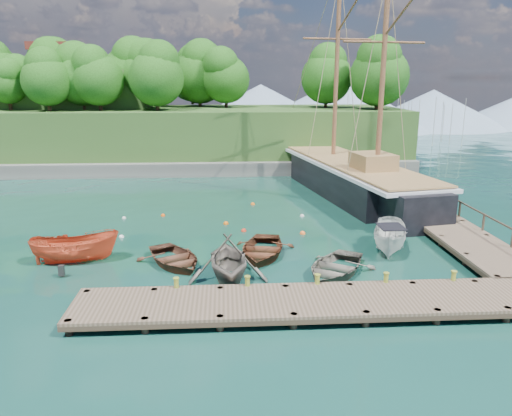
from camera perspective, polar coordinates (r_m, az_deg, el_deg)
The scene contains 25 objects.
ground at distance 26.48m, azimuth 0.68°, elevation -5.61°, with size 160.00×160.00×0.00m, color #113727.
dock_near at distance 20.62m, azimuth 7.71°, elevation -10.56°, with size 20.00×3.20×1.10m.
dock_east at distance 35.56m, azimuth 18.61°, elevation -0.34°, with size 3.20×24.00×1.10m.
bollard_0 at distance 21.80m, azimuth -9.01°, elevation -10.41°, with size 0.26×0.26×0.45m, color olive.
bollard_1 at distance 21.72m, azimuth -0.98°, elevation -10.33°, with size 0.26×0.26×0.45m, color olive.
bollard_2 at distance 22.05m, azimuth 6.96°, elevation -10.04°, with size 0.26×0.26×0.45m, color olive.
bollard_3 at distance 22.77m, azimuth 14.51°, elevation -9.60°, with size 0.26×0.26×0.45m, color olive.
bollard_4 at distance 23.85m, azimuth 21.47°, elevation -9.05°, with size 0.26×0.26×0.45m, color olive.
rowboat_0 at distance 25.79m, azimuth -9.26°, elevation -6.37°, with size 3.09×4.32×0.89m, color #4F2E1F.
rowboat_1 at distance 23.72m, azimuth -3.21°, elevation -8.12°, with size 3.76×4.35×2.29m, color #675F55.
rowboat_2 at distance 26.69m, azimuth 0.67°, elevation -5.44°, with size 3.28×4.59×0.95m, color #512A18.
rowboat_3 at distance 24.57m, azimuth 8.94°, elevation -7.45°, with size 3.25×4.54×0.94m, color #5F5B4F.
motorboat_orange at distance 27.35m, azimuth -19.85°, elevation -5.85°, with size 1.67×4.43×1.71m, color #D64F2A.
cabin_boat_white at distance 28.20m, azimuth 15.00°, elevation -4.84°, with size 1.71×4.56×1.76m, color silver.
schooner at distance 40.73m, azimuth 10.93°, elevation 3.05°, with size 8.78×28.19×20.92m.
mooring_buoy_0 at distance 30.66m, azimuth -15.12°, elevation -3.27°, with size 0.30×0.30×0.30m, color white.
mooring_buoy_1 at distance 32.32m, azimuth -3.46°, elevation -1.85°, with size 0.34×0.34×0.34m, color #D55C0B.
mooring_buoy_2 at distance 30.78m, azimuth -1.41°, elevation -2.68°, with size 0.33×0.33×0.33m, color red.
mooring_buoy_3 at distance 34.16m, azimuth 5.29°, elevation -0.97°, with size 0.30×0.30×0.30m, color silver.
mooring_buoy_4 at distance 34.73m, azimuth -10.57°, elevation -0.91°, with size 0.30×0.30×0.30m, color #EE5006.
mooring_buoy_5 at distance 37.19m, azimuth -0.37°, elevation 0.38°, with size 0.32×0.32×0.32m, color orange.
mooring_buoy_6 at distance 34.66m, azimuth -14.84°, elevation -1.18°, with size 0.28×0.28×0.28m, color silver.
mooring_buoy_7 at distance 30.38m, azimuth 5.35°, elevation -2.97°, with size 0.35×0.35×0.35m, color orange.
headland at distance 57.31m, azimuth -14.94°, elevation 10.55°, with size 51.00×19.31×12.90m.
distant_ridge at distance 95.09m, azimuth 0.11°, elevation 11.76°, with size 117.00×40.00×10.00m.
Camera 1 is at (-1.88, -24.77, 9.18)m, focal length 35.00 mm.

